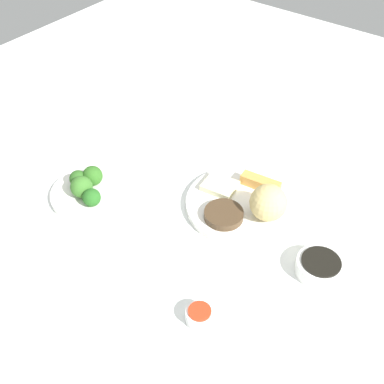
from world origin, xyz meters
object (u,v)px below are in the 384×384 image
main_plate (242,204)px  broccoli_plate (92,193)px  soy_sauce_bowl (320,267)px  sauce_ramekin_sweet_and_sour (200,316)px

main_plate → broccoli_plate: bearing=121.0°
soy_sauce_bowl → sauce_ramekin_sweet_and_sour: soy_sauce_bowl is taller
broccoli_plate → sauce_ramekin_sweet_and_sour: size_ratio=3.68×
soy_sauce_bowl → sauce_ramekin_sweet_and_sour: size_ratio=1.84×
main_plate → broccoli_plate: (-0.18, 0.30, -0.00)m
main_plate → broccoli_plate: main_plate is taller
broccoli_plate → sauce_ramekin_sweet_and_sour: (-0.12, -0.40, 0.01)m
broccoli_plate → soy_sauce_bowl: (0.12, -0.53, 0.01)m
main_plate → sauce_ramekin_sweet_and_sour: sauce_ramekin_sweet_and_sour is taller
main_plate → soy_sauce_bowl: size_ratio=2.69×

